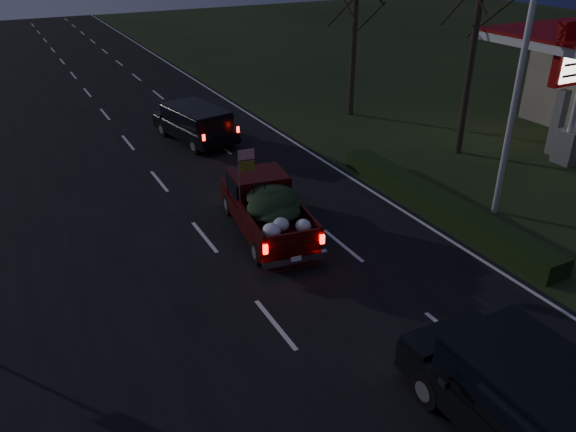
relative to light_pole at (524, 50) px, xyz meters
name	(u,v)px	position (x,y,z in m)	size (l,w,h in m)	color
ground	(275,325)	(-9.50, -2.00, -5.48)	(120.00, 120.00, 0.00)	black
road_asphalt	(275,324)	(-9.50, -2.00, -5.47)	(14.00, 120.00, 0.02)	black
hedge_row	(438,203)	(-1.70, 1.00, -5.18)	(1.00, 10.00, 0.60)	black
light_pole	(524,50)	(0.00, 0.00, 0.00)	(0.50, 0.90, 9.16)	silver
gas_price_pylon	(571,66)	(6.50, 2.99, -1.71)	(2.00, 0.41, 5.57)	gray
bare_tree_far	(356,10)	(2.00, 12.00, -0.25)	(3.60, 3.60, 7.00)	black
pickup_truck	(266,204)	(-7.55, 2.46, -4.52)	(2.54, 5.10, 2.56)	#3E0908
lead_suv	(196,121)	(-6.63, 11.71, -4.48)	(2.73, 4.87, 1.32)	black
rear_suv	(545,407)	(-6.95, -7.65, -4.33)	(2.45, 5.29, 1.52)	black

